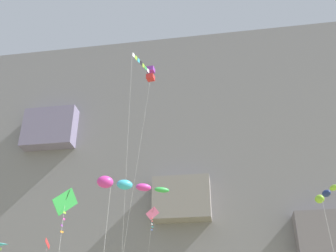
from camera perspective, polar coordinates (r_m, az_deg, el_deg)
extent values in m
cube|color=gray|center=(78.85, 2.95, -8.81)|extent=(180.00, 21.43, 56.67)
cube|color=slate|center=(77.88, -16.18, -0.31)|extent=(9.68, 2.84, 7.68)
cube|color=gray|center=(65.88, 1.98, -10.25)|extent=(9.08, 4.03, 6.90)
cube|color=slate|center=(65.63, 21.72, -14.17)|extent=(9.89, 4.88, 6.75)
ellipsoid|color=#CC3399|center=(24.45, -8.76, -7.73)|extent=(1.21, 1.10, 0.74)
ellipsoid|color=#38B2D1|center=(24.67, -6.08, -8.14)|extent=(1.14, 0.99, 0.61)
ellipsoid|color=#CC3399|center=(24.94, -3.44, -8.53)|extent=(1.08, 0.87, 0.47)
ellipsoid|color=green|center=(25.27, -0.86, -8.90)|extent=(1.01, 0.75, 0.34)
ellipsoid|color=#8CCC33|center=(28.54, 20.39, -9.52)|extent=(0.77, 0.90, 0.60)
ellipsoid|color=navy|center=(27.86, 21.23, -8.77)|extent=(0.67, 0.86, 0.50)
ellipsoid|color=#8CCC33|center=(27.19, 22.11, -7.98)|extent=(0.57, 0.82, 0.40)
cylinder|color=black|center=(49.09, -3.77, 9.00)|extent=(1.29, 3.74, 0.02)
cube|color=white|center=(47.81, -4.83, 9.83)|extent=(0.17, 0.42, 0.48)
cube|color=#8CCC33|center=(48.18, -4.47, 9.47)|extent=(0.19, 0.43, 0.48)
cube|color=#38B2D1|center=(48.55, -4.12, 9.11)|extent=(0.20, 0.43, 0.48)
cube|color=black|center=(48.93, -3.78, 8.75)|extent=(0.18, 0.43, 0.48)
cube|color=#8CCC33|center=(49.31, -3.44, 8.40)|extent=(0.18, 0.43, 0.48)
cube|color=green|center=(49.70, -3.11, 8.06)|extent=(0.20, 0.43, 0.48)
cube|color=white|center=(50.08, -2.79, 7.72)|extent=(0.18, 0.42, 0.48)
cylinder|color=silver|center=(38.59, -5.89, -6.85)|extent=(0.75, 2.66, 31.41)
cube|color=green|center=(29.29, -14.16, -10.19)|extent=(1.15, 1.80, 2.03)
cylinder|color=black|center=(29.29, -14.16, -10.19)|extent=(0.60, 0.19, 1.63)
cube|color=#8CCC33|center=(29.05, -14.25, -11.64)|extent=(0.11, 0.24, 0.12)
cube|color=#CC3399|center=(28.92, -14.33, -12.46)|extent=(0.08, 0.25, 0.12)
cube|color=purple|center=(28.85, -14.61, -13.28)|extent=(0.04, 0.25, 0.12)
cube|color=orange|center=(28.72, -14.60, -14.11)|extent=(0.14, 0.23, 0.12)
cube|color=red|center=(53.67, -16.47, -15.45)|extent=(0.44, 1.49, 1.40)
cylinder|color=black|center=(53.67, -16.47, -15.45)|extent=(0.50, 0.23, 1.10)
cube|color=teal|center=(53.54, -16.51, -16.02)|extent=(0.08, 0.17, 0.09)
cube|color=pink|center=(53.49, -16.58, -16.33)|extent=(0.12, 0.15, 0.09)
cube|color=purple|center=(52.08, -2.43, 7.82)|extent=(1.01, 1.01, 0.63)
cube|color=red|center=(51.40, -2.46, 6.77)|extent=(1.01, 1.01, 0.63)
cylinder|color=black|center=(51.67, -2.00, 7.34)|extent=(0.03, 0.03, 1.71)
cylinder|color=black|center=(51.80, -2.89, 7.26)|extent=(0.03, 0.03, 1.71)
cylinder|color=silver|center=(42.93, -5.00, -9.53)|extent=(2.56, 3.24, 30.93)
cube|color=#8CCC33|center=(54.26, -22.33, -15.61)|extent=(0.28, 0.21, 0.35)
cube|color=pink|center=(49.93, -2.18, -12.08)|extent=(1.61, 0.50, 1.59)
cylinder|color=black|center=(49.93, -2.18, -12.08)|extent=(0.33, 0.46, 1.27)
cube|color=red|center=(49.76, -2.24, -12.76)|extent=(0.15, 0.16, 0.10)
cube|color=red|center=(49.67, -2.23, -13.14)|extent=(0.15, 0.16, 0.10)
cube|color=white|center=(49.58, -2.26, -13.52)|extent=(0.16, 0.14, 0.10)
cube|color=teal|center=(49.48, -2.19, -13.90)|extent=(0.19, 0.08, 0.10)
cube|color=blue|center=(49.40, -2.28, -14.28)|extent=(0.18, 0.12, 0.10)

